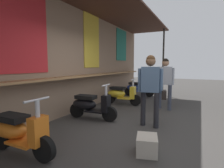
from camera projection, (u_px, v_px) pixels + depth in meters
ground_plane at (126, 126)px, 4.31m from camera, size 32.83×32.83×0.00m
market_stall_facade at (63, 50)px, 4.94m from camera, size 11.72×2.17×3.46m
scooter_orange at (17, 131)px, 2.90m from camera, size 0.46×1.40×0.97m
scooter_black at (90, 105)px, 4.80m from camera, size 0.49×1.40×0.97m
scooter_yellow at (120, 94)px, 6.63m from camera, size 0.46×1.40×0.97m
scooter_blue at (137, 88)px, 8.38m from camera, size 0.47×1.40×0.97m
shopper_with_handbag at (151, 84)px, 4.15m from camera, size 0.37×0.67×1.69m
shopper_browsing at (165, 79)px, 5.82m from camera, size 0.36×0.66×1.68m
merchandise_crate at (147, 145)px, 2.94m from camera, size 0.49×0.44×0.29m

